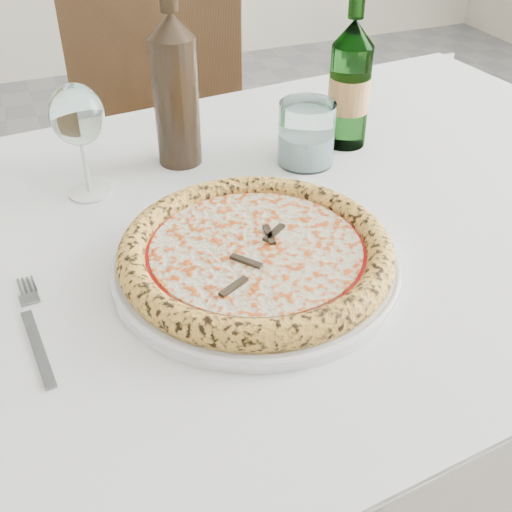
% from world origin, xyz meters
% --- Properties ---
extents(dining_table, '(1.51, 0.98, 0.76)m').
position_xyz_m(dining_table, '(-0.14, 0.18, 0.67)').
color(dining_table, brown).
rests_on(dining_table, floor).
extents(chair_far, '(0.58, 0.58, 0.93)m').
position_xyz_m(chair_far, '(-0.06, 0.97, 0.53)').
color(chair_far, brown).
rests_on(chair_far, floor).
extents(plate, '(0.35, 0.35, 0.02)m').
position_xyz_m(plate, '(-0.14, 0.08, 0.76)').
color(plate, white).
rests_on(plate, dining_table).
extents(pizza, '(0.33, 0.33, 0.03)m').
position_xyz_m(pizza, '(-0.14, 0.08, 0.78)').
color(pizza, '#DEB954').
rests_on(pizza, plate).
extents(fork, '(0.02, 0.18, 0.00)m').
position_xyz_m(fork, '(-0.40, 0.07, 0.76)').
color(fork, gray).
rests_on(fork, dining_table).
extents(wine_glass, '(0.07, 0.07, 0.16)m').
position_xyz_m(wine_glass, '(-0.30, 0.34, 0.87)').
color(wine_glass, white).
rests_on(wine_glass, dining_table).
extents(tumbler, '(0.09, 0.09, 0.10)m').
position_xyz_m(tumbler, '(0.03, 0.31, 0.80)').
color(tumbler, white).
rests_on(tumbler, dining_table).
extents(beer_bottle, '(0.07, 0.07, 0.25)m').
position_xyz_m(beer_bottle, '(0.12, 0.35, 0.86)').
color(beer_bottle, '#4C8448').
rests_on(beer_bottle, dining_table).
extents(wine_bottle, '(0.07, 0.07, 0.27)m').
position_xyz_m(wine_bottle, '(-0.15, 0.39, 0.87)').
color(wine_bottle, black).
rests_on(wine_bottle, dining_table).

